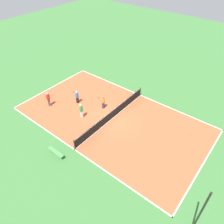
% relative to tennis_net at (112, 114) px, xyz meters
% --- Properties ---
extents(ground_plane, '(80.00, 80.00, 0.00)m').
position_rel_tennis_net_xyz_m(ground_plane, '(0.00, 0.00, -0.59)').
color(ground_plane, '#3D7538').
extents(court_surface, '(11.03, 19.50, 0.02)m').
position_rel_tennis_net_xyz_m(court_surface, '(0.00, 0.00, -0.58)').
color(court_surface, '#B75633').
rests_on(court_surface, ground_plane).
extents(tennis_net, '(10.83, 0.10, 1.11)m').
position_rel_tennis_net_xyz_m(tennis_net, '(0.00, 0.00, 0.00)').
color(tennis_net, black).
rests_on(tennis_net, court_surface).
extents(bench, '(0.36, 1.78, 0.45)m').
position_rel_tennis_net_xyz_m(bench, '(6.88, -0.80, -0.19)').
color(bench, '#4C8C4C').
rests_on(bench, ground_plane).
extents(player_near_blue, '(0.43, 0.96, 1.59)m').
position_rel_tennis_net_xyz_m(player_near_blue, '(0.31, -4.81, 0.34)').
color(player_near_blue, black).
rests_on(player_near_blue, court_surface).
extents(player_coach_red, '(0.97, 0.77, 1.76)m').
position_rel_tennis_net_xyz_m(player_coach_red, '(2.66, -6.88, 0.45)').
color(player_coach_red, '#4C4C51').
rests_on(player_coach_red, court_surface).
extents(player_center_orange, '(0.39, 0.95, 1.55)m').
position_rel_tennis_net_xyz_m(player_center_orange, '(-0.78, -1.88, 0.32)').
color(player_center_orange, navy).
rests_on(player_center_orange, court_surface).
extents(player_far_green, '(0.48, 0.48, 1.78)m').
position_rel_tennis_net_xyz_m(player_far_green, '(1.85, -2.60, 0.46)').
color(player_far_green, white).
rests_on(player_far_green, court_surface).
extents(tennis_ball_right_alley, '(0.07, 0.07, 0.07)m').
position_rel_tennis_net_xyz_m(tennis_ball_right_alley, '(-3.72, 7.07, -0.53)').
color(tennis_ball_right_alley, '#CCE033').
rests_on(tennis_ball_right_alley, court_surface).
extents(tennis_ball_midcourt, '(0.07, 0.07, 0.07)m').
position_rel_tennis_net_xyz_m(tennis_ball_midcourt, '(3.83, -8.37, -0.53)').
color(tennis_ball_midcourt, '#CCE033').
rests_on(tennis_ball_midcourt, court_surface).
extents(tennis_ball_far_baseline, '(0.07, 0.07, 0.07)m').
position_rel_tennis_net_xyz_m(tennis_ball_far_baseline, '(3.90, -7.60, -0.53)').
color(tennis_ball_far_baseline, '#CCE033').
rests_on(tennis_ball_far_baseline, court_surface).
extents(tennis_ball_near_net, '(0.07, 0.07, 0.07)m').
position_rel_tennis_net_xyz_m(tennis_ball_near_net, '(-4.63, -1.70, -0.53)').
color(tennis_ball_near_net, '#CCE033').
rests_on(tennis_ball_near_net, court_surface).
extents(fence_post_back_right, '(0.12, 0.12, 4.56)m').
position_rel_tennis_net_xyz_m(fence_post_back_right, '(5.42, 11.06, 1.69)').
color(fence_post_back_right, black).
rests_on(fence_post_back_right, ground_plane).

